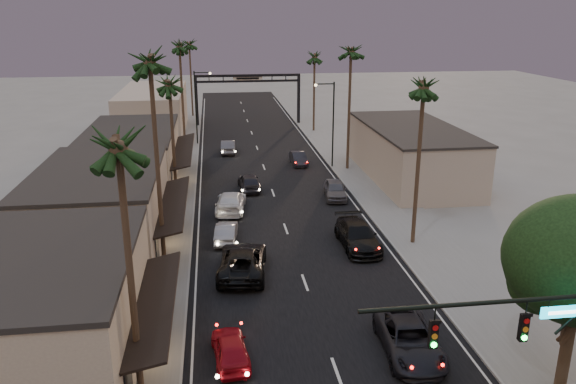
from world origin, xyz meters
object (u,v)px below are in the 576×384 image
object	(u,v)px
arch	(248,87)
palm_lc	(169,80)
streetlight_right	(331,118)
oncoming_silver	(226,232)
streetlight_left	(198,101)
palm_rb	(351,48)
oncoming_red	(231,348)
palm_ld	(179,43)
palm_ra	(424,81)
palm_rc	(315,54)
curbside_near	(409,339)
palm_lb	(149,56)
palm_far	(189,42)
palm_la	(117,137)
curbside_black	(358,236)
traffic_signal	(541,338)
oncoming_pickup	(243,261)

from	to	relation	value
arch	palm_lc	bearing A→B (deg)	-104.20
streetlight_right	oncoming_silver	world-z (taller)	streetlight_right
streetlight_left	palm_rb	distance (m)	22.07
oncoming_red	oncoming_silver	xyz separation A→B (m)	(0.23, 14.75, 0.00)
streetlight_right	palm_ld	xyz separation A→B (m)	(-15.52, 10.00, 7.09)
streetlight_left	palm_ra	world-z (taller)	palm_ra
palm_ld	palm_ra	bearing A→B (deg)	-60.98
palm_ld	oncoming_red	size ratio (longest dim) A/B	3.60
palm_rc	oncoming_red	size ratio (longest dim) A/B	3.09
palm_rb	palm_ra	bearing A→B (deg)	-90.00
palm_ld	palm_ra	world-z (taller)	palm_ld
oncoming_silver	curbside_near	xyz separation A→B (m)	(8.31, -15.30, 0.10)
palm_lb	palm_ld	xyz separation A→B (m)	(0.00, 33.00, -0.97)
palm_rc	palm_far	bearing A→B (deg)	140.36
palm_la	oncoming_silver	bearing A→B (deg)	76.81
palm_ra	oncoming_silver	distance (m)	17.15
arch	palm_far	world-z (taller)	palm_far
palm_ld	oncoming_silver	bearing A→B (deg)	-81.95
oncoming_silver	oncoming_red	bearing A→B (deg)	95.44
streetlight_left	palm_rb	bearing A→B (deg)	-42.05
palm_lb	palm_rc	bearing A→B (deg)	67.73
arch	palm_ld	world-z (taller)	palm_ld
palm_rb	oncoming_red	world-z (taller)	palm_rb
streetlight_right	curbside_black	xyz separation A→B (m)	(-2.39, -21.09, -4.48)
streetlight_left	traffic_signal	bearing A→B (deg)	-76.86
palm_rb	oncoming_silver	world-z (taller)	palm_rb
palm_rb	curbside_black	xyz separation A→B (m)	(-4.07, -20.09, -11.56)
traffic_signal	palm_lc	size ratio (longest dim) A/B	0.70
palm_lb	palm_rb	world-z (taller)	palm_lb
streetlight_right	traffic_signal	bearing A→B (deg)	-91.72
traffic_signal	palm_la	bearing A→B (deg)	160.71
streetlight_left	palm_lb	size ratio (longest dim) A/B	0.59
traffic_signal	streetlight_left	distance (m)	55.45
palm_la	oncoming_pickup	bearing A→B (deg)	67.38
arch	streetlight_right	xyz separation A→B (m)	(6.92, -25.00, -0.20)
palm_la	curbside_near	distance (m)	16.45
palm_lb	streetlight_right	bearing A→B (deg)	55.99
palm_ra	oncoming_silver	size ratio (longest dim) A/B	3.23
arch	curbside_near	bearing A→B (deg)	-86.35
palm_ra	palm_rb	world-z (taller)	palm_rb
palm_la	palm_ra	size ratio (longest dim) A/B	1.00
palm_lc	palm_ra	xyz separation A→B (m)	(17.20, -12.00, 0.97)
palm_lc	curbside_near	distance (m)	29.53
palm_la	palm_rb	xyz separation A→B (m)	(17.20, 35.00, 0.97)
traffic_signal	palm_rc	world-z (taller)	palm_rc
streetlight_left	palm_far	size ratio (longest dim) A/B	0.68
oncoming_pickup	palm_lb	bearing A→B (deg)	-6.80
palm_la	palm_rb	size ratio (longest dim) A/B	0.93
palm_la	palm_far	size ratio (longest dim) A/B	1.00
palm_rb	curbside_near	distance (m)	35.33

